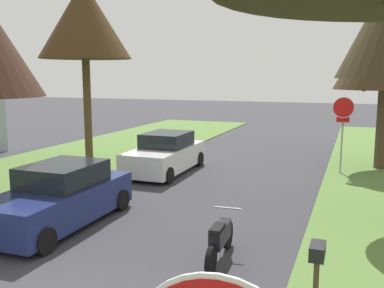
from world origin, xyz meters
TOP-DOWN VIEW (x-y plane):
  - stop_sign_far at (4.13, 13.37)m, footprint 0.81×0.43m
  - street_tree_left_mid_b at (-5.46, 10.49)m, footprint 3.59×3.59m
  - parked_sedan_navy at (-2.39, 4.64)m, footprint 1.97×4.41m
  - parked_sedan_white at (-2.41, 11.23)m, footprint 1.97×4.41m
  - parked_motorcycle at (2.12, 3.95)m, footprint 0.60×2.05m
  - curbside_mailbox at (4.17, 2.23)m, footprint 0.22×0.44m

SIDE VIEW (x-z plane):
  - parked_motorcycle at x=2.12m, z-range 0.00..0.97m
  - parked_sedan_navy at x=-2.39m, z-range -0.06..1.51m
  - parked_sedan_white at x=-2.41m, z-range -0.06..1.51m
  - curbside_mailbox at x=4.17m, z-range 0.42..1.69m
  - stop_sign_far at x=4.13m, z-range 0.70..3.66m
  - street_tree_left_mid_b at x=-5.46m, z-range 2.22..9.61m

